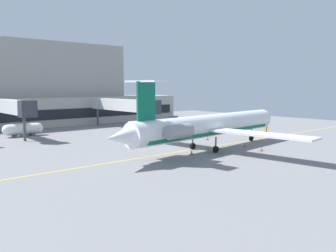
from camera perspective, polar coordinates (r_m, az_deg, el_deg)
ground at (r=48.44m, az=3.42°, el=-4.24°), size 120.00×120.00×0.11m
terminal_building at (r=86.71m, az=-19.32°, el=4.95°), size 69.92×11.90×18.86m
jet_bridge_west at (r=74.70m, az=-6.97°, el=3.24°), size 2.40×22.77×6.26m
jet_bridge_east at (r=67.47m, az=-23.35°, el=2.73°), size 2.40×18.15×6.60m
regional_jet at (r=49.94m, az=6.35°, el=0.01°), size 35.34×29.90×9.43m
pushback_tractor at (r=79.51m, az=1.08°, el=0.70°), size 3.44×3.11×2.39m
belt_loader at (r=73.08m, az=7.85°, el=0.09°), size 3.83×3.46×2.18m
fuel_tank at (r=68.73m, az=-21.86°, el=-0.45°), size 7.05×1.90×2.23m
marshaller at (r=66.00m, az=15.19°, el=-0.71°), size 0.42×0.80×1.97m
safety_cone_alpha at (r=47.16m, az=3.72°, el=-4.16°), size 0.47×0.47×0.55m
safety_cone_bravo at (r=51.07m, az=14.48°, el=-3.55°), size 0.47×0.47×0.55m
safety_cone_charlie at (r=59.99m, az=6.23°, el=-1.94°), size 0.47×0.47×0.55m
safety_cone_delta at (r=53.97m, az=11.95°, el=-2.96°), size 0.47×0.47×0.55m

